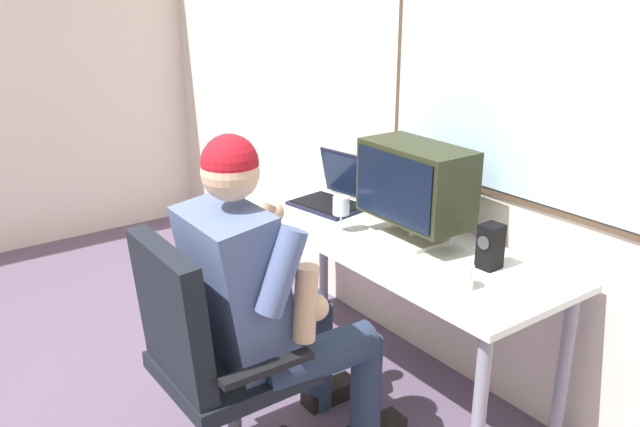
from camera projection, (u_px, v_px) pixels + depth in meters
wall_rear at (451, 91)px, 2.83m from camera, size 5.29×0.08×2.54m
desk at (385, 253)px, 2.84m from camera, size 1.64×0.60×0.71m
office_chair at (205, 350)px, 2.24m from camera, size 0.58×0.57×0.96m
person_seated at (269, 299)px, 2.34m from camera, size 0.54×0.79×1.28m
crt_monitor at (415, 184)px, 2.68m from camera, size 0.48×0.26×0.40m
laptop at (338, 191)px, 3.17m from camera, size 0.38×0.35×0.24m
wine_glass at (341, 208)px, 2.81m from camera, size 0.07×0.07×0.16m
desk_speaker at (490, 246)px, 2.47m from camera, size 0.08×0.09×0.17m
coffee_mug at (463, 277)px, 2.32m from camera, size 0.07×0.07×0.09m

